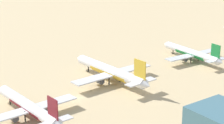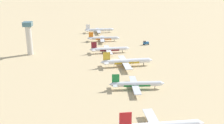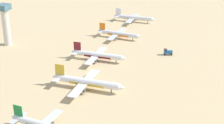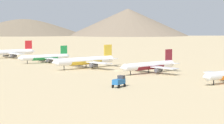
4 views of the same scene
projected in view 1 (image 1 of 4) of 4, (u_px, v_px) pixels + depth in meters
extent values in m
plane|color=tan|center=(75.00, 98.00, 126.27)|extent=(1800.00, 1800.00, 0.00)
cylinder|color=silver|center=(191.00, 53.00, 162.32)|extent=(28.39, 4.12, 2.99)
cone|color=silver|center=(166.00, 44.00, 174.50)|extent=(2.63, 3.03, 2.93)
cone|color=silver|center=(221.00, 62.00, 150.27)|extent=(2.31, 2.77, 2.69)
cube|color=#197A38|center=(216.00, 52.00, 151.43)|extent=(4.33, 0.45, 5.50)
cube|color=silver|center=(216.00, 60.00, 152.04)|extent=(2.89, 9.52, 0.28)
cube|color=silver|center=(193.00, 55.00, 161.55)|extent=(5.00, 26.86, 0.35)
cylinder|color=#4C4C54|center=(183.00, 59.00, 159.88)|extent=(3.37, 1.94, 1.81)
cylinder|color=#4C4C54|center=(201.00, 55.00, 164.88)|extent=(3.37, 1.94, 1.81)
cylinder|color=black|center=(173.00, 51.00, 171.38)|extent=(0.35, 0.35, 3.00)
cylinder|color=black|center=(191.00, 59.00, 160.24)|extent=(0.35, 0.35, 3.00)
cylinder|color=black|center=(198.00, 57.00, 162.40)|extent=(0.35, 0.35, 3.00)
cylinder|color=#197A38|center=(191.00, 53.00, 162.39)|extent=(15.67, 3.61, 2.99)
cylinder|color=white|center=(110.00, 71.00, 139.40)|extent=(33.73, 5.51, 3.54)
cone|color=white|center=(80.00, 58.00, 152.83)|extent=(3.18, 3.64, 3.47)
cone|color=white|center=(147.00, 85.00, 126.10)|extent=(2.79, 3.34, 3.19)
cube|color=gold|center=(140.00, 70.00, 127.30)|extent=(5.14, 0.63, 6.53)
cube|color=silver|center=(141.00, 82.00, 128.05)|extent=(3.64, 11.35, 0.34)
cube|color=silver|center=(113.00, 73.00, 138.56)|extent=(6.51, 31.93, 0.42)
cylinder|color=#4C4C54|center=(99.00, 80.00, 136.12)|extent=(4.04, 2.37, 2.15)
cylinder|color=#4C4C54|center=(124.00, 73.00, 142.89)|extent=(4.04, 2.37, 2.15)
cylinder|color=black|center=(88.00, 67.00, 149.43)|extent=(0.41, 0.41, 3.56)
cylinder|color=black|center=(109.00, 80.00, 136.87)|extent=(0.41, 0.41, 3.56)
cylinder|color=black|center=(120.00, 77.00, 139.81)|extent=(0.41, 0.41, 3.56)
cylinder|color=gold|center=(110.00, 71.00, 139.48)|extent=(18.64, 4.63, 3.55)
cylinder|color=white|center=(28.00, 106.00, 112.35)|extent=(30.20, 5.03, 3.17)
cone|color=white|center=(2.00, 89.00, 124.34)|extent=(2.86, 3.27, 3.11)
cube|color=maroon|center=(53.00, 109.00, 101.55)|extent=(4.60, 0.58, 5.85)
cube|color=silver|center=(54.00, 122.00, 102.22)|extent=(3.29, 10.17, 0.30)
cube|color=silver|center=(30.00, 109.00, 111.61)|extent=(5.93, 28.60, 0.38)
cylinder|color=#4C4C54|center=(13.00, 117.00, 109.40)|extent=(3.62, 2.13, 1.92)
cylinder|color=#4C4C54|center=(45.00, 107.00, 115.49)|extent=(3.62, 2.13, 1.92)
cylinder|color=black|center=(10.00, 100.00, 121.31)|extent=(0.37, 0.37, 3.19)
cylinder|color=black|center=(25.00, 117.00, 110.09)|extent=(0.37, 0.37, 3.19)
cylinder|color=black|center=(39.00, 112.00, 112.73)|extent=(0.37, 0.37, 3.19)
cylinder|color=maroon|center=(28.00, 107.00, 112.43)|extent=(16.70, 4.20, 3.18)
cube|color=#3F6B7A|center=(221.00, 121.00, 53.32)|extent=(7.20, 7.20, 3.60)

